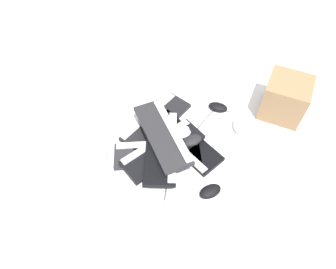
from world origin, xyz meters
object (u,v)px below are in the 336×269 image
Objects in this scene: keyboard_3 at (163,149)px; mouse_3 at (218,107)px; keyboard_0 at (184,141)px; keyboard_4 at (162,146)px; keyboard_5 at (163,134)px; mouse_0 at (101,152)px; keyboard_2 at (157,154)px; keyboard_1 at (156,121)px; cardboard_box at (285,98)px; mouse_5 at (210,191)px; mouse_6 at (181,134)px; mouse_2 at (180,132)px; mouse_4 at (192,140)px; mouse_1 at (239,125)px.

mouse_3 is (0.31, 0.32, -0.02)m from keyboard_3.
keyboard_0 is 0.31m from mouse_3.
keyboard_5 is (0.00, 0.05, 0.03)m from keyboard_4.
keyboard_4 reaches higher than mouse_0.
keyboard_0 is 0.94× the size of keyboard_2.
cardboard_box is (0.70, 0.10, 0.10)m from keyboard_1.
mouse_5 is 1.00× the size of mouse_6.
keyboard_5 is at bearing 66.71° from keyboard_2.
keyboard_1 is at bearing 94.11° from mouse_5.
keyboard_0 is 3.87× the size of mouse_3.
keyboard_2 is at bearing -162.05° from keyboard_3.
mouse_2 reaches higher than mouse_3.
mouse_4 reaches higher than keyboard_0.
mouse_2 is at bearing -96.17° from mouse_6.
cardboard_box is (0.69, 0.32, 0.10)m from keyboard_2.
cardboard_box is (0.66, 0.26, 0.01)m from keyboard_5.
mouse_6 is at bearing 45.47° from keyboard_4.
mouse_6 is (0.09, 0.04, -0.05)m from keyboard_5.
mouse_0 is at bearing -178.79° from keyboard_3.
mouse_4 reaches higher than keyboard_2.
keyboard_2 is at bearing 115.41° from mouse_1.
mouse_1 and mouse_3 have the same top height.
keyboard_2 is 0.48m from mouse_1.
mouse_4 is at bearing 20.78° from keyboard_4.
keyboard_2 is at bearing 112.24° from mouse_5.
mouse_4 is (0.46, 0.06, 0.03)m from mouse_0.
mouse_1 is at bearing 17.97° from keyboard_5.
mouse_0 is 0.58m from mouse_5.
mouse_5 is at bearing -42.28° from keyboard_4.
keyboard_1 is 0.25m from mouse_4.
keyboard_1 is at bearing 88.76° from mouse_1.
keyboard_4 is at bearing -78.94° from keyboard_1.
mouse_3 is 1.00× the size of mouse_6.
mouse_4 is at bearing 127.15° from mouse_6.
mouse_3 is at bearing 178.51° from cardboard_box.
mouse_3 is 0.31m from mouse_6.
mouse_3 is at bearing 52.85° from mouse_5.
cardboard_box is at bearing 8.26° from keyboard_1.
keyboard_0 is 3.87× the size of mouse_5.
mouse_6 is (-0.21, -0.22, 0.03)m from mouse_3.
mouse_4 is (0.19, -0.15, 0.04)m from keyboard_1.
cardboard_box is (0.35, -0.01, 0.09)m from mouse_3.
cardboard_box reaches higher than mouse_5.
mouse_3 is 0.54m from mouse_5.
cardboard_box is at bearing 25.26° from keyboard_4.
keyboard_4 is 0.73m from cardboard_box.
keyboard_3 is at bearing 16.31° from mouse_2.
keyboard_4 is 0.45m from mouse_3.
keyboard_5 is at bearing -105.17° from mouse_0.
keyboard_5 is 2.06× the size of cardboard_box.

